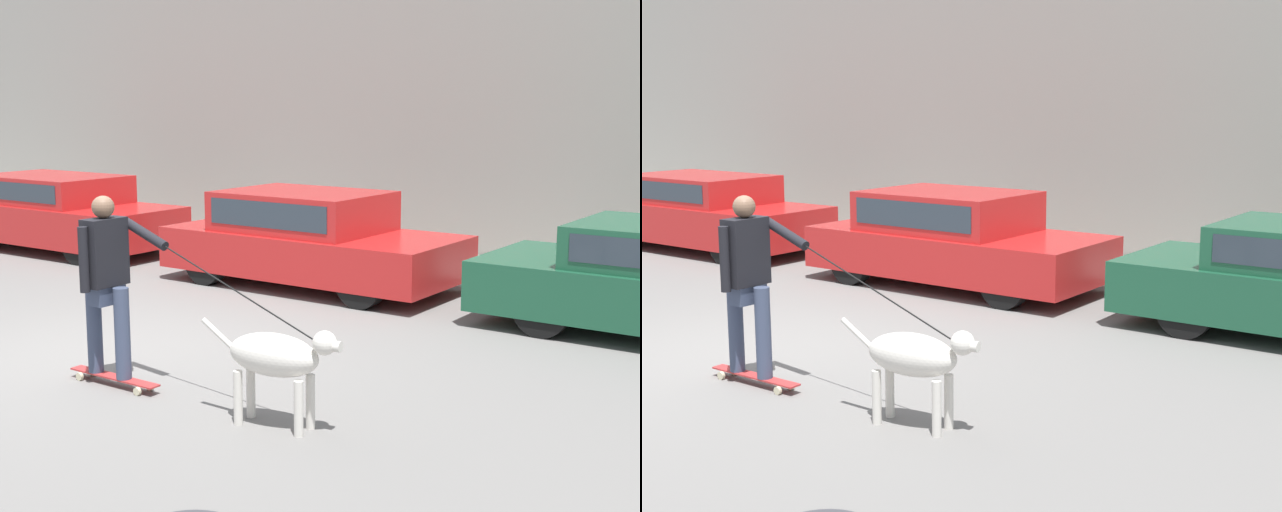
% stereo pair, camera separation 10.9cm
% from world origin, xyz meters
% --- Properties ---
extents(ground_plane, '(36.00, 36.00, 0.00)m').
position_xyz_m(ground_plane, '(0.00, 0.00, 0.00)').
color(ground_plane, slate).
extents(back_wall, '(32.00, 0.30, 4.55)m').
position_xyz_m(back_wall, '(0.00, 6.89, 2.27)').
color(back_wall, gray).
rests_on(back_wall, ground_plane).
extents(sidewalk_curb, '(30.00, 1.87, 0.11)m').
position_xyz_m(sidewalk_curb, '(0.00, 5.79, 0.05)').
color(sidewalk_curb, gray).
rests_on(sidewalk_curb, ground_plane).
extents(parked_car_0, '(4.23, 1.72, 1.22)m').
position_xyz_m(parked_car_0, '(-5.34, 3.84, 0.60)').
color(parked_car_0, black).
rests_on(parked_car_0, ground_plane).
extents(parked_car_1, '(3.93, 1.74, 1.24)m').
position_xyz_m(parked_car_1, '(-0.29, 3.84, 0.60)').
color(parked_car_1, black).
rests_on(parked_car_1, ground_plane).
extents(dog, '(1.20, 0.41, 0.80)m').
position_xyz_m(dog, '(2.50, -0.55, 0.54)').
color(dog, beige).
rests_on(dog, ground_plane).
extents(skateboarder, '(2.66, 0.54, 1.64)m').
position_xyz_m(skateboarder, '(0.71, -0.56, 0.94)').
color(skateboarder, beige).
rests_on(skateboarder, ground_plane).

